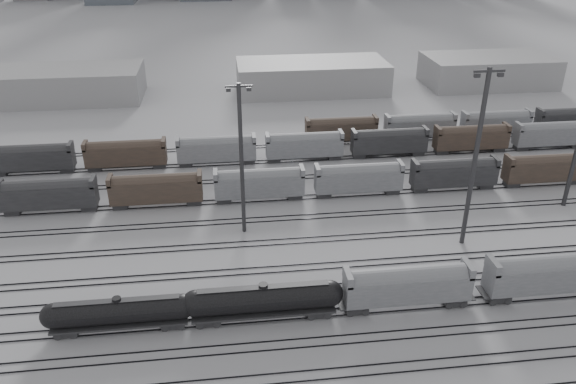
{
  "coord_description": "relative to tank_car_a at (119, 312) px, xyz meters",
  "views": [
    {
      "loc": [
        -14.49,
        -52.59,
        43.86
      ],
      "look_at": [
        -4.84,
        26.4,
        4.0
      ],
      "focal_mm": 35.0,
      "sensor_mm": 36.0,
      "label": 1
    }
  ],
  "objects": [
    {
      "name": "tank_car_b",
      "position": [
        16.78,
        0.0,
        0.24
      ],
      "size": [
        19.18,
        3.2,
        4.74
      ],
      "color": "#242427",
      "rests_on": "ground"
    },
    {
      "name": "bg_string_near",
      "position": [
        35.64,
        31.0,
        0.3
      ],
      "size": [
        151.0,
        3.0,
        5.6
      ],
      "color": "gray",
      "rests_on": "ground"
    },
    {
      "name": "warehouse_mid",
      "position": [
        37.64,
        94.0,
        1.5
      ],
      "size": [
        40.0,
        18.0,
        8.0
      ],
      "primitive_type": "cube",
      "color": "#939396",
      "rests_on": "ground"
    },
    {
      "name": "warehouse_right",
      "position": [
        87.64,
        94.0,
        1.5
      ],
      "size": [
        35.0,
        18.0,
        8.0
      ],
      "primitive_type": "cube",
      "color": "#939396",
      "rests_on": "ground"
    },
    {
      "name": "light_mast_b",
      "position": [
        15.5,
        20.88,
        9.79
      ],
      "size": [
        3.71,
        0.59,
        23.17
      ],
      "color": "#343436",
      "rests_on": "ground"
    },
    {
      "name": "bg_string_mid",
      "position": [
        45.64,
        47.0,
        0.3
      ],
      "size": [
        151.0,
        3.0,
        5.6
      ],
      "color": "#242427",
      "rests_on": "ground"
    },
    {
      "name": "ground",
      "position": [
        27.64,
        -1.0,
        -2.5
      ],
      "size": [
        900.0,
        900.0,
        0.0
      ],
      "primitive_type": "plane",
      "color": "silver",
      "rests_on": "ground"
    },
    {
      "name": "bg_string_far",
      "position": [
        63.14,
        55.0,
        0.3
      ],
      "size": [
        66.0,
        3.0,
        5.6
      ],
      "color": "#4C3B30",
      "rests_on": "ground"
    },
    {
      "name": "tank_car_a",
      "position": [
        0.0,
        0.0,
        0.0
      ],
      "size": [
        17.51,
        2.92,
        4.33
      ],
      "color": "#242427",
      "rests_on": "ground"
    },
    {
      "name": "warehouse_left",
      "position": [
        -32.36,
        94.0,
        1.5
      ],
      "size": [
        50.0,
        18.0,
        8.0
      ],
      "primitive_type": "cube",
      "color": "#939396",
      "rests_on": "ground"
    },
    {
      "name": "light_mast_c",
      "position": [
        47.29,
        13.65,
        11.38
      ],
      "size": [
        4.19,
        0.67,
        26.17
      ],
      "color": "#343436",
      "rests_on": "ground"
    },
    {
      "name": "tracks",
      "position": [
        27.64,
        16.5,
        -2.42
      ],
      "size": [
        220.0,
        71.5,
        0.16
      ],
      "color": "black",
      "rests_on": "ground"
    },
    {
      "name": "hopper_car_a",
      "position": [
        34.3,
        0.0,
        0.95
      ],
      "size": [
        15.61,
        3.1,
        5.58
      ],
      "color": "#242427",
      "rests_on": "ground"
    },
    {
      "name": "hopper_car_b",
      "position": [
        52.65,
        -0.0,
        1.08
      ],
      "size": [
        16.22,
        3.22,
        5.8
      ],
      "color": "#242427",
      "rests_on": "ground"
    }
  ]
}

